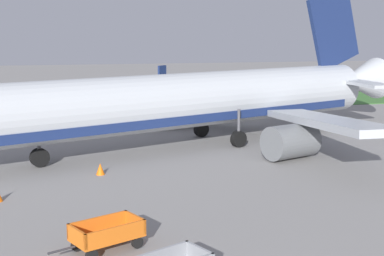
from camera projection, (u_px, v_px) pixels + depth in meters
The scene contains 4 objects.
grass_strip at pixel (127, 94), 67.35m from camera, with size 220.00×28.00×0.06m, color #3D7033.
airplane at pixel (202, 100), 38.37m from camera, with size 36.05×29.42×11.34m.
baggage_cart_far_end at pixel (107, 234), 20.36m from camera, with size 3.51×2.36×1.07m.
traffic_cone_near_plane at pixel (100, 169), 30.80m from camera, with size 0.49×0.49×0.64m, color orange.
Camera 1 is at (-5.90, -13.10, 8.05)m, focal length 52.36 mm.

